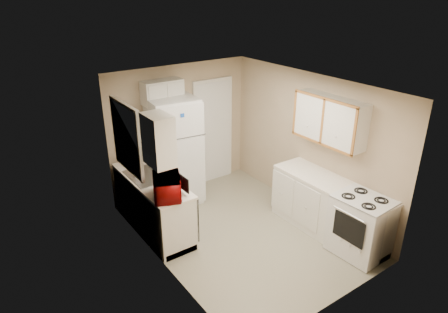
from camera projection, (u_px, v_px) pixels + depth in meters
floor at (242, 232)px, 6.45m from camera, size 3.80×3.80×0.00m
ceiling at (245, 85)px, 5.49m from camera, size 3.80×3.80×0.00m
wall_left at (159, 190)px, 5.23m from camera, size 3.80×3.80×0.00m
wall_right at (309, 144)px, 6.71m from camera, size 3.80×3.80×0.00m
wall_back at (181, 129)px, 7.39m from camera, size 2.80×2.80×0.00m
wall_front at (345, 221)px, 4.55m from camera, size 2.80×2.80×0.00m
left_counter at (153, 204)px, 6.36m from camera, size 0.60×1.80×0.90m
dishwasher at (188, 213)px, 6.05m from camera, size 0.03×0.58×0.72m
sink at (147, 178)px, 6.31m from camera, size 0.54×0.74×0.16m
microwave at (167, 187)px, 5.62m from camera, size 0.63×0.51×0.37m
soap_bottle at (131, 161)px, 6.59m from camera, size 0.10×0.10×0.18m
window_blinds at (127, 138)px, 5.88m from camera, size 0.10×0.98×1.08m
upper_cabinet_left at (159, 140)px, 5.24m from camera, size 0.30×0.45×0.70m
refrigerator at (173, 151)px, 7.04m from camera, size 0.88×0.86×1.94m
cabinet_over_fridge at (162, 92)px, 6.75m from camera, size 0.70×0.30×0.40m
interior_door at (213, 132)px, 7.81m from camera, size 0.86×0.06×2.08m
right_counter at (329, 208)px, 6.25m from camera, size 0.60×2.00×0.90m
stove at (360, 226)px, 5.78m from camera, size 0.66×0.79×0.93m
upper_cabinet_right at (330, 120)px, 6.02m from camera, size 0.30×1.20×0.70m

